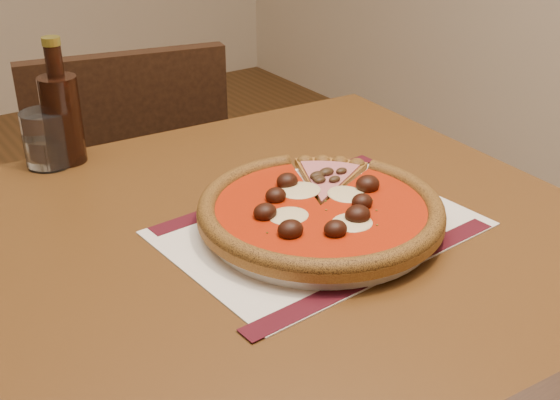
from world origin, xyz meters
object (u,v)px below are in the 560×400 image
object	(u,v)px
table	(288,290)
chair_far	(130,202)
water_glass	(47,139)
plate	(320,221)
bottle	(62,115)
pizza	(321,208)

from	to	relation	value
table	chair_far	world-z (taller)	chair_far
table	water_glass	bearing A→B (deg)	117.50
chair_far	water_glass	world-z (taller)	chair_far
plate	bottle	distance (m)	0.45
pizza	bottle	distance (m)	0.45
table	plate	distance (m)	0.12
chair_far	bottle	size ratio (longest dim) A/B	4.29
table	water_glass	size ratio (longest dim) A/B	9.75
table	bottle	bearing A→B (deg)	114.12
plate	pizza	size ratio (longest dim) A/B	0.92
chair_far	water_glass	distance (m)	0.50
pizza	bottle	size ratio (longest dim) A/B	1.61
pizza	chair_far	bearing A→B (deg)	88.53
chair_far	water_glass	size ratio (longest dim) A/B	9.71
table	chair_far	distance (m)	0.71
plate	water_glass	world-z (taller)	water_glass
bottle	pizza	bearing A→B (deg)	-64.03
chair_far	plate	xyz separation A→B (m)	(-0.02, -0.72, 0.28)
table	bottle	distance (m)	0.44
plate	pizza	xyz separation A→B (m)	(-0.00, -0.00, 0.02)
water_glass	table	bearing A→B (deg)	-62.50
table	bottle	world-z (taller)	bottle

